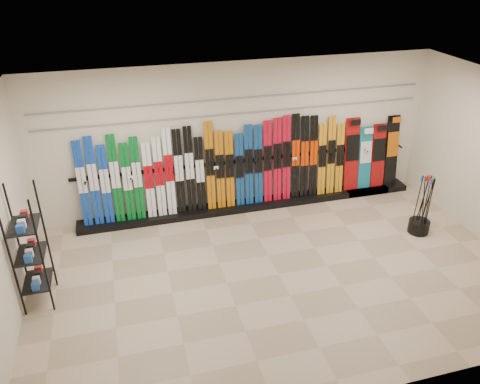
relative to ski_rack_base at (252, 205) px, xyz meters
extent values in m
plane|color=tan|center=(-0.22, -2.28, -0.06)|extent=(8.00, 8.00, 0.00)
plane|color=beige|center=(-0.22, 0.22, 1.44)|extent=(8.00, 0.00, 8.00)
plane|color=silver|center=(-0.22, -2.28, 2.94)|extent=(8.00, 8.00, 0.00)
cube|color=black|center=(0.00, 0.00, 0.00)|extent=(8.00, 0.40, 0.12)
cube|color=#0F3DA8|center=(-3.28, 0.05, 0.89)|extent=(0.17, 0.21, 1.67)
cube|color=#0F3DA8|center=(-3.08, 0.05, 0.92)|extent=(0.17, 0.21, 1.73)
cube|color=#0F3DA8|center=(-2.88, 0.04, 0.83)|extent=(0.17, 0.19, 1.55)
cube|color=#056420|center=(-2.68, 0.05, 0.92)|extent=(0.17, 0.21, 1.72)
cube|color=#056420|center=(-2.47, 0.04, 0.83)|extent=(0.17, 0.19, 1.54)
cube|color=#056420|center=(-2.28, 0.04, 0.88)|extent=(0.17, 0.20, 1.64)
cube|color=white|center=(-2.07, 0.04, 0.81)|extent=(0.17, 0.19, 1.51)
cube|color=white|center=(-1.87, 0.04, 0.86)|extent=(0.17, 0.20, 1.60)
cube|color=white|center=(-1.67, 0.05, 0.94)|extent=(0.17, 0.22, 1.76)
cube|color=black|center=(-1.48, 0.05, 0.91)|extent=(0.17, 0.21, 1.71)
cube|color=black|center=(-1.27, 0.05, 0.93)|extent=(0.17, 0.21, 1.74)
cube|color=black|center=(-1.07, 0.04, 0.82)|extent=(0.17, 0.19, 1.52)
cube|color=#C26C0B|center=(-0.87, 0.05, 0.96)|extent=(0.17, 0.22, 1.80)
cube|color=#C26C0B|center=(-0.67, 0.04, 0.86)|extent=(0.17, 0.20, 1.60)
cube|color=#C26C0B|center=(-0.47, 0.04, 0.85)|extent=(0.17, 0.20, 1.58)
cube|color=navy|center=(-0.27, 0.04, 0.81)|extent=(0.17, 0.19, 1.51)
cube|color=navy|center=(-0.08, 0.05, 0.89)|extent=(0.17, 0.21, 1.67)
cube|color=navy|center=(0.13, 0.04, 0.88)|extent=(0.17, 0.20, 1.64)
cube|color=red|center=(0.32, 0.05, 0.91)|extent=(0.17, 0.21, 1.71)
cube|color=red|center=(0.53, 0.05, 0.93)|extent=(0.17, 0.22, 1.75)
cube|color=red|center=(0.73, 0.05, 0.95)|extent=(0.17, 0.22, 1.78)
cube|color=black|center=(0.93, 0.05, 0.96)|extent=(0.17, 0.22, 1.79)
cube|color=black|center=(1.12, 0.05, 0.93)|extent=(0.17, 0.21, 1.73)
cube|color=black|center=(1.32, 0.05, 0.92)|extent=(0.17, 0.21, 1.72)
cube|color=orange|center=(1.52, 0.04, 0.83)|extent=(0.17, 0.19, 1.55)
cube|color=orange|center=(1.72, 0.05, 0.90)|extent=(0.17, 0.21, 1.68)
cube|color=orange|center=(1.93, 0.04, 0.81)|extent=(0.17, 0.19, 1.51)
cube|color=#990C0C|center=(2.23, 0.08, 0.85)|extent=(0.32, 0.24, 1.58)
cube|color=#14728C|center=(2.54, 0.07, 0.74)|extent=(0.29, 0.21, 1.36)
cube|color=#990C0C|center=(2.87, 0.07, 0.76)|extent=(0.31, 0.22, 1.40)
cube|color=black|center=(3.19, 0.08, 0.83)|extent=(0.29, 0.24, 1.55)
cube|color=black|center=(-3.97, -1.89, 0.89)|extent=(0.40, 0.60, 1.90)
cylinder|color=black|center=(2.78, -1.75, 0.07)|extent=(0.39, 0.39, 0.25)
cylinder|color=black|center=(2.74, -1.80, 0.55)|extent=(0.11, 0.11, 1.18)
cylinder|color=black|center=(2.85, -1.73, 0.55)|extent=(0.04, 0.05, 1.18)
cylinder|color=black|center=(2.67, -1.71, 0.55)|extent=(0.05, 0.03, 1.18)
cylinder|color=black|center=(2.78, -1.72, 0.55)|extent=(0.05, 0.02, 1.18)
cylinder|color=black|center=(2.76, -1.72, 0.55)|extent=(0.03, 0.15, 1.17)
cylinder|color=black|center=(2.81, -1.87, 0.55)|extent=(0.03, 0.05, 1.18)
cylinder|color=black|center=(2.74, -1.88, 0.55)|extent=(0.12, 0.03, 1.18)
cylinder|color=black|center=(2.84, -1.81, 0.55)|extent=(0.02, 0.02, 1.18)
cylinder|color=black|center=(2.81, -1.88, 0.55)|extent=(0.05, 0.04, 1.18)
cube|color=gray|center=(-0.22, 0.20, 1.94)|extent=(7.60, 0.02, 0.03)
cube|color=gray|center=(-0.22, 0.20, 2.24)|extent=(7.60, 0.02, 0.03)
camera|label=1|loc=(-2.49, -8.14, 4.82)|focal=35.00mm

